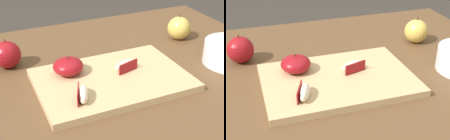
# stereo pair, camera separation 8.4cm
# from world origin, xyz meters

# --- Properties ---
(dining_table) EXTENTS (1.12, 0.91, 0.74)m
(dining_table) POSITION_xyz_m (0.00, 0.00, 0.63)
(dining_table) COLOR brown
(dining_table) RESTS_ON ground_plane
(cutting_board) EXTENTS (0.39, 0.27, 0.02)m
(cutting_board) POSITION_xyz_m (-0.01, -0.03, 0.75)
(cutting_board) COLOR tan
(cutting_board) RESTS_ON dining_table
(apple_half_skin_up) EXTENTS (0.08, 0.08, 0.05)m
(apple_half_skin_up) POSITION_xyz_m (-0.11, 0.03, 0.78)
(apple_half_skin_up) COLOR maroon
(apple_half_skin_up) RESTS_ON cutting_board
(apple_wedge_right) EXTENTS (0.07, 0.04, 0.03)m
(apple_wedge_right) POSITION_xyz_m (0.03, -0.01, 0.78)
(apple_wedge_right) COLOR #F4EACC
(apple_wedge_right) RESTS_ON cutting_board
(apple_wedge_left) EXTENTS (0.05, 0.07, 0.03)m
(apple_wedge_left) POSITION_xyz_m (-0.12, -0.10, 0.78)
(apple_wedge_left) COLOR #F4EACC
(apple_wedge_left) RESTS_ON cutting_board
(whole_apple_red_delicious) EXTENTS (0.08, 0.08, 0.09)m
(whole_apple_red_delicious) POSITION_xyz_m (-0.25, 0.18, 0.78)
(whole_apple_red_delicious) COLOR maroon
(whole_apple_red_delicious) RESTS_ON dining_table
(whole_apple_golden) EXTENTS (0.08, 0.08, 0.09)m
(whole_apple_golden) POSITION_xyz_m (0.32, 0.15, 0.78)
(whole_apple_golden) COLOR #DBBC51
(whole_apple_golden) RESTS_ON dining_table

